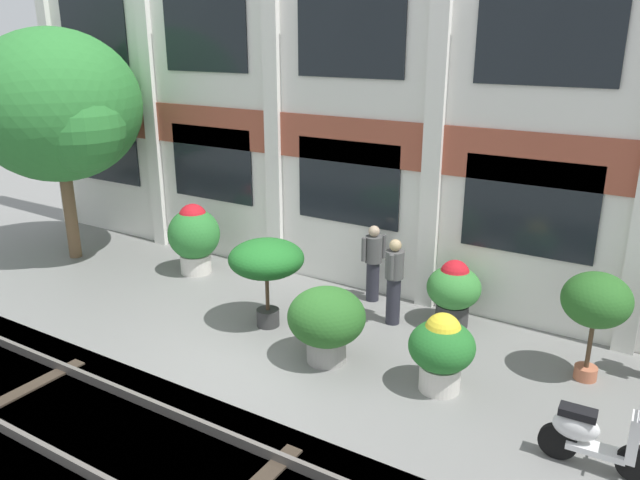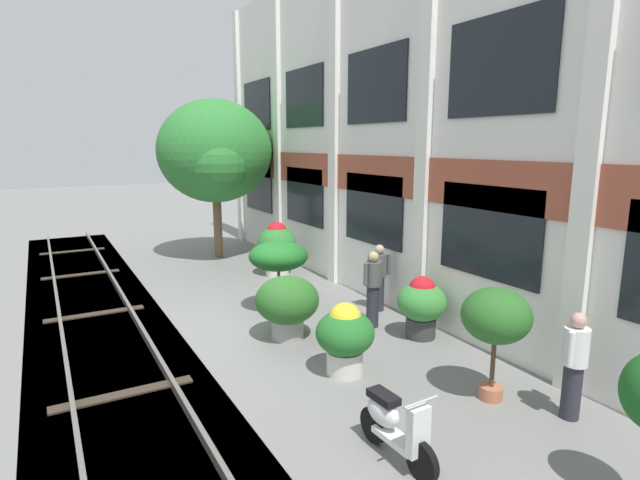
% 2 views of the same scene
% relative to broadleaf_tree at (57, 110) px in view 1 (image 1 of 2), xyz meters
% --- Properties ---
extents(ground_plane, '(80.00, 80.00, 0.00)m').
position_rel_broadleaf_tree_xyz_m(ground_plane, '(6.43, -1.21, -3.48)').
color(ground_plane, slate).
extents(apartment_facade, '(18.33, 0.64, 8.67)m').
position_rel_broadleaf_tree_xyz_m(apartment_facade, '(6.43, 2.10, 0.83)').
color(apartment_facade, silver).
rests_on(apartment_facade, ground).
extents(rail_tracks, '(25.97, 2.80, 0.43)m').
position_rel_broadleaf_tree_xyz_m(rail_tracks, '(6.43, -4.34, -3.61)').
color(rail_tracks, '#5B5449').
rests_on(rail_tracks, ground).
extents(broadleaf_tree, '(3.93, 3.74, 5.26)m').
position_rel_broadleaf_tree_xyz_m(broadleaf_tree, '(0.00, 0.00, 0.00)').
color(broadleaf_tree, brown).
rests_on(broadleaf_tree, ground).
extents(potted_plant_ribbed_drum, '(1.14, 1.14, 1.59)m').
position_rel_broadleaf_tree_xyz_m(potted_plant_ribbed_drum, '(3.18, 0.74, -2.59)').
color(potted_plant_ribbed_drum, beige).
rests_on(potted_plant_ribbed_drum, ground).
extents(potted_plant_terracotta_small, '(1.36, 1.36, 1.64)m').
position_rel_broadleaf_tree_xyz_m(potted_plant_terracotta_small, '(6.14, -0.56, -2.22)').
color(potted_plant_terracotta_small, '#333333').
rests_on(potted_plant_terracotta_small, ground).
extents(potted_plant_glazed_jar, '(1.27, 1.27, 1.27)m').
position_rel_broadleaf_tree_xyz_m(potted_plant_glazed_jar, '(7.73, -1.11, -2.74)').
color(potted_plant_glazed_jar, gray).
rests_on(potted_plant_glazed_jar, ground).
extents(potted_plant_fluted_column, '(0.98, 0.98, 1.26)m').
position_rel_broadleaf_tree_xyz_m(potted_plant_fluted_column, '(9.00, 1.24, -2.78)').
color(potted_plant_fluted_column, '#333333').
rests_on(potted_plant_fluted_column, ground).
extents(potted_plant_tall_urn, '(1.02, 1.02, 1.75)m').
position_rel_broadleaf_tree_xyz_m(potted_plant_tall_urn, '(11.45, 0.53, -2.18)').
color(potted_plant_tall_urn, '#B76647').
rests_on(potted_plant_tall_urn, ground).
extents(potted_plant_stone_basin, '(0.99, 0.99, 1.25)m').
position_rel_broadleaf_tree_xyz_m(potted_plant_stone_basin, '(9.62, -0.95, -2.79)').
color(potted_plant_stone_basin, beige).
rests_on(potted_plant_stone_basin, ground).
extents(scooter_near_curb, '(1.38, 0.50, 0.98)m').
position_rel_broadleaf_tree_xyz_m(scooter_near_curb, '(11.86, -1.66, -3.04)').
color(scooter_near_curb, black).
rests_on(scooter_near_curb, ground).
extents(resident_by_doorway, '(0.34, 0.52, 1.63)m').
position_rel_broadleaf_tree_xyz_m(resident_by_doorway, '(8.04, 0.74, -2.60)').
color(resident_by_doorway, '#282833').
rests_on(resident_by_doorway, ground).
extents(resident_near_plants, '(0.34, 0.45, 1.56)m').
position_rel_broadleaf_tree_xyz_m(resident_near_plants, '(7.25, 1.47, -2.64)').
color(resident_near_plants, '#282833').
rests_on(resident_near_plants, ground).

